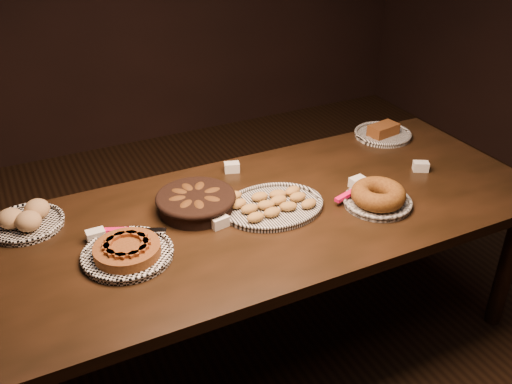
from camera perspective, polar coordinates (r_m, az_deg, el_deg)
name	(u,v)px	position (r m, az deg, el deg)	size (l,w,h in m)	color
ground	(269,340)	(2.86, 1.30, -14.58)	(5.00, 5.00, 0.00)	black
buffet_table	(271,224)	(2.43, 1.49, -3.21)	(2.40, 1.00, 0.75)	black
apple_tart_plate	(127,252)	(2.16, -12.75, -5.83)	(0.35, 0.36, 0.06)	white
madeleine_platter	(272,205)	(2.39, 1.66, -1.29)	(0.43, 0.35, 0.05)	black
bundt_cake_plate	(378,197)	(2.46, 12.08, -0.48)	(0.32, 0.30, 0.09)	black
croissant_basket	(196,201)	(2.37, -6.05, -0.88)	(0.37, 0.37, 0.08)	black
bread_roll_plate	(26,220)	(2.44, -22.02, -2.59)	(0.30, 0.30, 0.09)	white
loaf_plate	(383,133)	(3.10, 12.57, 5.77)	(0.30, 0.30, 0.07)	black
tent_cards	(272,192)	(2.47, 1.65, -0.02)	(1.58, 0.46, 0.04)	white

